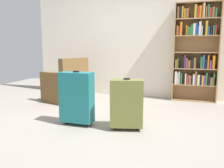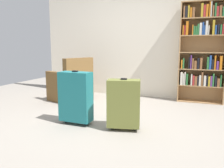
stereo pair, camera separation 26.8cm
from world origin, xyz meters
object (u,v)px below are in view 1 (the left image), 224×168
(mug, at_px, (86,100))
(bookshelf, at_px, (196,50))
(suitcase_teal, at_px, (77,97))
(suitcase_olive, at_px, (126,103))
(armchair, at_px, (66,86))

(mug, bearing_deg, bookshelf, 20.63)
(bookshelf, bearing_deg, suitcase_teal, -128.78)
(mug, height_order, suitcase_olive, suitcase_olive)
(mug, bearing_deg, suitcase_teal, -72.51)
(bookshelf, height_order, suitcase_teal, bookshelf)
(suitcase_teal, bearing_deg, mug, 107.49)
(mug, height_order, suitcase_teal, suitcase_teal)
(armchair, xyz_separation_m, mug, (0.43, 0.01, -0.27))
(mug, xyz_separation_m, suitcase_teal, (0.41, -1.31, 0.36))
(bookshelf, height_order, mug, bookshelf)
(armchair, bearing_deg, suitcase_olive, -39.50)
(bookshelf, bearing_deg, armchair, -162.49)
(suitcase_olive, relative_size, suitcase_teal, 0.90)
(bookshelf, distance_m, mug, 2.46)
(bookshelf, relative_size, armchair, 2.21)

